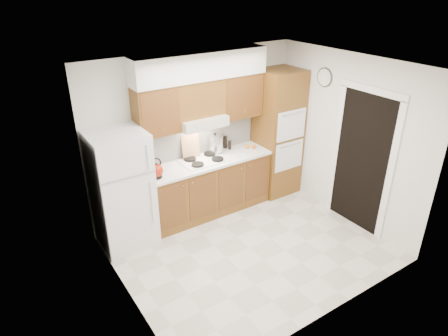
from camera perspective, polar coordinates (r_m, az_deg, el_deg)
name	(u,v)px	position (r m, az deg, el deg)	size (l,w,h in m)	color
floor	(249,248)	(5.93, 3.66, -11.31)	(3.60, 3.60, 0.00)	beige
ceiling	(256,68)	(4.82, 4.55, 14.09)	(3.60, 3.60, 0.00)	white
wall_back	(195,133)	(6.40, -4.11, 4.97)	(3.60, 0.02, 2.60)	silver
wall_left	(120,207)	(4.51, -14.60, -5.46)	(0.02, 3.00, 2.60)	silver
wall_right	(346,139)	(6.42, 17.00, 3.94)	(0.02, 3.00, 2.60)	silver
fridge	(122,190)	(5.77, -14.37, -3.10)	(0.75, 0.72, 1.72)	white
base_cabinets	(207,187)	(6.53, -2.37, -2.75)	(2.11, 0.60, 0.90)	brown
countertop	(207,161)	(6.31, -2.40, 0.96)	(2.13, 0.62, 0.04)	white
backsplash	(197,138)	(6.43, -3.82, 4.31)	(2.11, 0.03, 0.56)	white
oven_cabinet	(277,133)	(7.00, 7.61, 4.94)	(0.70, 0.65, 2.20)	brown
upper_cab_left	(156,110)	(5.78, -9.68, 8.11)	(0.63, 0.33, 0.70)	brown
upper_cab_right	(238,95)	(6.46, 2.08, 10.36)	(0.73, 0.33, 0.70)	brown
range_hood	(201,121)	(6.11, -3.34, 6.70)	(0.75, 0.45, 0.15)	silver
upper_cab_over_hood	(198,98)	(6.05, -3.72, 9.99)	(0.75, 0.33, 0.55)	brown
soffit	(201,65)	(5.95, -3.35, 14.43)	(2.13, 0.36, 0.40)	silver
cooktop	(204,160)	(6.29, -2.89, 1.13)	(0.74, 0.50, 0.01)	white
doorway	(361,162)	(6.31, 19.01, 0.77)	(0.02, 0.90, 2.10)	black
wall_clock	(325,77)	(6.50, 14.19, 12.45)	(0.30, 0.30, 0.02)	#3F3833
kettle	(156,171)	(5.79, -9.67, -0.39)	(0.21, 0.21, 0.21)	#981D0B
cutting_board	(191,146)	(6.33, -4.80, 3.15)	(0.29, 0.02, 0.39)	tan
stock_pot	(215,143)	(6.51, -1.30, 3.61)	(0.27, 0.27, 0.28)	silver
condiment_a	(225,142)	(6.71, 0.20, 3.73)	(0.06, 0.06, 0.21)	black
condiment_b	(225,142)	(6.71, 0.14, 3.68)	(0.06, 0.06, 0.20)	black
condiment_c	(230,145)	(6.67, 0.83, 3.29)	(0.05, 0.05, 0.15)	black
orange_near	(254,147)	(6.73, 4.31, 3.07)	(0.07, 0.07, 0.07)	orange
orange_far	(247,146)	(6.73, 3.37, 3.11)	(0.07, 0.07, 0.07)	orange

